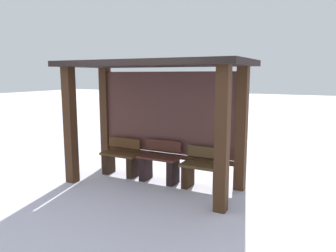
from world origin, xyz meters
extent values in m
plane|color=silver|center=(0.00, 0.00, 0.00)|extent=(60.00, 60.00, 0.00)
cube|color=#412716|center=(-1.46, -0.53, 1.08)|extent=(0.18, 0.18, 2.15)
cube|color=#412716|center=(1.46, -0.53, 1.08)|extent=(0.18, 0.18, 2.15)
cube|color=#412716|center=(-1.46, 0.53, 1.08)|extent=(0.18, 0.18, 2.15)
cube|color=#412716|center=(1.46, 0.53, 1.08)|extent=(0.18, 0.18, 2.15)
cube|color=black|center=(0.00, 0.00, 2.20)|extent=(3.38, 1.51, 0.10)
cube|color=#512F2A|center=(0.00, 0.53, 1.29)|extent=(2.74, 0.08, 1.56)
cube|color=#412716|center=(0.00, 0.51, 0.45)|extent=(2.74, 0.06, 0.08)
cube|color=#52341A|center=(-0.89, 0.23, 0.43)|extent=(0.79, 0.34, 0.05)
cube|color=#52341A|center=(-0.89, 0.38, 0.64)|extent=(0.75, 0.04, 0.20)
cube|color=black|center=(-0.60, 0.23, 0.20)|extent=(0.12, 0.29, 0.41)
cube|color=black|center=(-1.19, 0.23, 0.20)|extent=(0.12, 0.29, 0.41)
cube|color=#4F271E|center=(0.00, 0.23, 0.47)|extent=(0.79, 0.39, 0.04)
cube|color=#4F271E|center=(0.00, 0.40, 0.68)|extent=(0.75, 0.04, 0.20)
cube|color=black|center=(0.30, 0.23, 0.23)|extent=(0.12, 0.33, 0.45)
cube|color=black|center=(-0.30, 0.23, 0.23)|extent=(0.12, 0.33, 0.45)
cube|color=brown|center=(0.89, 0.23, 0.43)|extent=(0.79, 0.40, 0.05)
cube|color=brown|center=(0.89, 0.40, 0.63)|extent=(0.75, 0.04, 0.20)
cube|color=black|center=(1.19, 0.23, 0.20)|extent=(0.12, 0.34, 0.40)
cube|color=black|center=(0.60, 0.23, 0.20)|extent=(0.12, 0.34, 0.40)
camera|label=1|loc=(2.87, -4.94, 2.01)|focal=34.56mm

